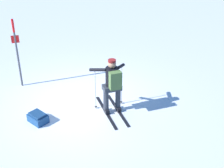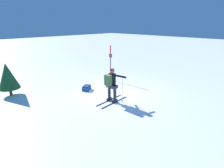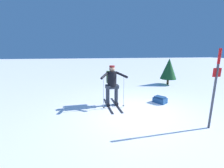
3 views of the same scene
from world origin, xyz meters
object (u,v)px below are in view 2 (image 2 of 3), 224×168
Objects in this scene: dropped_backpack at (87,88)px; pine_tree at (7,76)px; skier at (112,83)px; trail_marker at (110,60)px.

pine_tree is (3.28, -2.24, 0.92)m from dropped_backpack.
skier is 2.26m from dropped_backpack.
trail_marker reaches higher than dropped_backpack.
trail_marker is 1.31× the size of pine_tree.
dropped_backpack is 2.60m from trail_marker.
dropped_backpack is at bearing -92.16° from skier.
dropped_backpack is (-0.08, -2.10, -0.82)m from skier.
skier is 1.05× the size of pine_tree.
trail_marker is 5.87m from pine_tree.
pine_tree is at bearing -18.70° from trail_marker.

